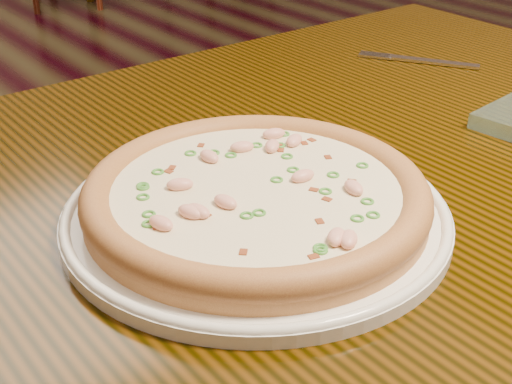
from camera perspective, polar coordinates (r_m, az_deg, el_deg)
ground at (r=1.63m, az=-0.40°, el=-13.08°), size 9.00×9.00×0.00m
hero_table at (r=0.80m, az=4.68°, el=-4.22°), size 1.20×0.80×0.75m
plate at (r=0.64m, az=0.00°, el=-1.66°), size 0.35×0.35×0.02m
pizza at (r=0.63m, az=0.00°, el=-0.23°), size 0.31×0.31×0.03m
fork at (r=1.08m, az=13.18°, el=10.20°), size 0.11×0.16×0.00m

